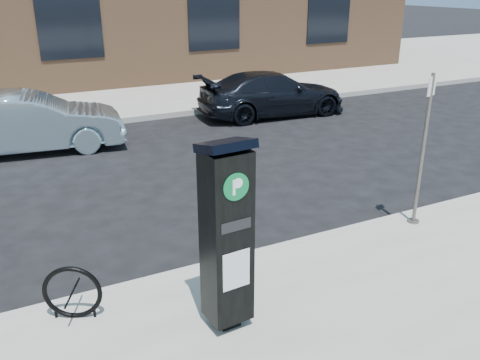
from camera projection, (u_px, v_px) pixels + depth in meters
ground at (241, 264)px, 6.92m from camera, size 120.00×120.00×0.00m
sidewalk_far at (68, 85)px, 18.52m from camera, size 60.00×12.00×0.15m
curb_near at (242, 260)px, 6.87m from camera, size 60.00×0.12×0.16m
curb_far at (105, 122)px, 13.55m from camera, size 60.00×0.12×0.16m
parking_kiosk at (227, 235)px, 5.09m from camera, size 0.51×0.46×2.10m
sign_pole at (423, 152)px, 7.38m from camera, size 0.19×0.18×2.27m
bike_rack at (72, 293)px, 5.47m from camera, size 0.60×0.32×0.64m
car_silver at (30, 123)px, 11.27m from camera, size 4.18×1.93×1.33m
car_dark at (272, 94)px, 14.39m from camera, size 4.36×2.00×1.23m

